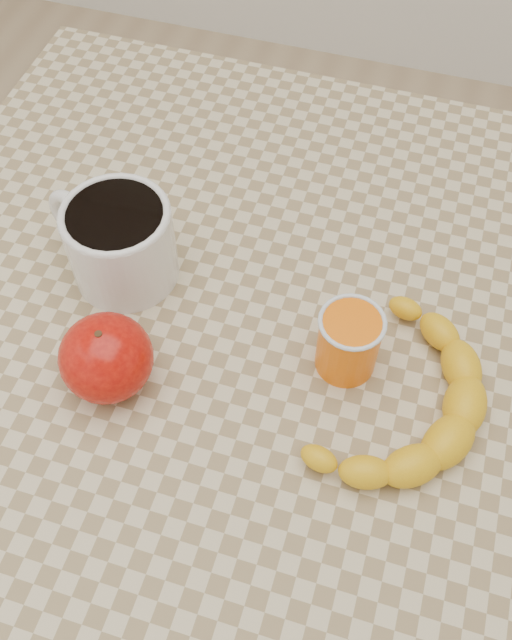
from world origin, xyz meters
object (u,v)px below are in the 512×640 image
(table, at_px, (256,375))
(orange_juice_glass, at_px, (349,342))
(apple, at_px, (106,358))
(coffee_mug, at_px, (118,239))
(banana, at_px, (400,400))

(table, distance_m, orange_juice_glass, 0.15)
(table, bearing_deg, apple, -141.18)
(orange_juice_glass, bearing_deg, apple, -158.15)
(coffee_mug, relative_size, banana, 0.55)
(coffee_mug, xyz_separation_m, apple, (0.04, -0.12, -0.01))
(table, bearing_deg, banana, -16.55)
(apple, bearing_deg, table, 38.82)
(orange_juice_glass, bearing_deg, table, 174.41)
(apple, distance_m, banana, 0.26)
(table, height_order, apple, apple)
(coffee_mug, height_order, apple, coffee_mug)
(table, xyz_separation_m, banana, (0.15, -0.04, 0.11))
(apple, bearing_deg, orange_juice_glass, 21.85)
(table, distance_m, apple, 0.19)
(table, distance_m, coffee_mug, 0.20)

